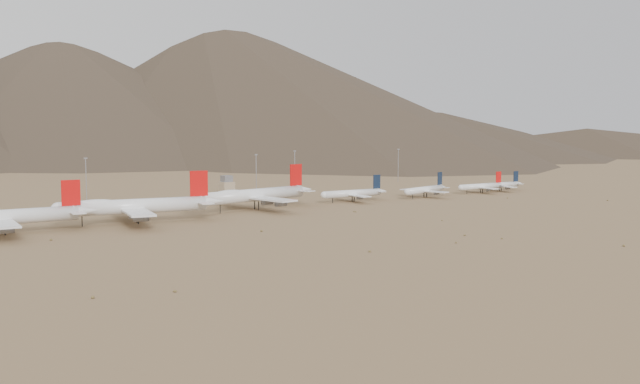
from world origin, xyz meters
TOP-DOWN VIEW (x-y plane):
  - ground at (0.00, 0.00)m, footprint 3000.00×3000.00m
  - widebody_west at (-128.52, 28.68)m, footprint 71.65×55.53m
  - widebody_centre at (-72.20, 27.33)m, footprint 76.61×60.29m
  - widebody_east at (-0.94, 38.29)m, footprint 76.65×59.41m
  - narrowbody_a at (65.37, 36.08)m, footprint 45.56×33.02m
  - narrowbody_b at (116.06, 27.34)m, footprint 44.42×32.48m
  - narrowbody_c at (165.55, 24.26)m, footprint 40.89×29.66m
  - narrowbody_d at (185.64, 24.79)m, footprint 39.27×28.46m
  - control_tower at (30.00, 120.00)m, footprint 8.00×8.00m
  - mast_west at (-57.68, 129.02)m, footprint 2.00×0.60m
  - mast_centre at (46.11, 110.00)m, footprint 2.00×0.60m
  - mast_east at (102.87, 146.02)m, footprint 2.00×0.60m
  - mast_far_east at (186.81, 124.22)m, footprint 2.00×0.60m
  - desert_scrub at (-24.31, -65.49)m, footprint 435.23×179.94m

SIDE VIEW (x-z plane):
  - ground at x=0.00m, z-range 0.00..0.00m
  - desert_scrub at x=-24.31m, z-range -0.12..0.80m
  - narrowbody_d at x=185.64m, z-range -2.28..10.71m
  - narrowbody_c at x=165.55m, z-range -2.37..11.16m
  - narrowbody_b at x=116.06m, z-range -2.60..12.20m
  - narrowbody_a at x=65.37m, z-range -2.64..12.43m
  - control_tower at x=30.00m, z-range -0.68..11.32m
  - widebody_west at x=-128.52m, z-range -3.31..18.01m
  - widebody_east at x=-0.94m, z-range -3.54..19.27m
  - widebody_centre at x=-72.20m, z-range -3.59..19.56m
  - mast_west at x=-57.68m, z-range 1.35..27.05m
  - mast_centre at x=46.11m, z-range 1.35..27.05m
  - mast_east at x=102.87m, z-range 1.35..27.05m
  - mast_far_east at x=186.81m, z-range 1.35..27.05m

